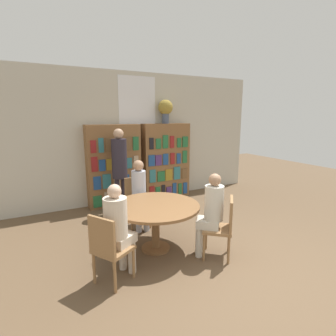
{
  "coord_description": "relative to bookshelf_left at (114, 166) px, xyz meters",
  "views": [
    {
      "loc": [
        -2.27,
        -2.39,
        2.03
      ],
      "look_at": [
        -0.01,
        1.89,
        1.05
      ],
      "focal_mm": 28.0,
      "sensor_mm": 36.0,
      "label": 1
    }
  ],
  "objects": [
    {
      "name": "wall_back",
      "position": [
        0.66,
        0.19,
        0.59
      ],
      "size": [
        6.4,
        0.07,
        3.0
      ],
      "color": "beige",
      "rests_on": "ground_plane"
    },
    {
      "name": "chair_near_camera",
      "position": [
        -0.91,
        -2.8,
        -0.41
      ],
      "size": [
        0.55,
        0.55,
        0.89
      ],
      "rotation": [
        0.0,
        0.0,
        -1.03
      ],
      "color": "olive",
      "rests_on": "ground_plane"
    },
    {
      "name": "reading_table",
      "position": [
        -0.05,
        -2.28,
        -0.3
      ],
      "size": [
        1.33,
        1.33,
        0.71
      ],
      "color": "brown",
      "rests_on": "ground_plane"
    },
    {
      "name": "bookshelf_left",
      "position": [
        0.0,
        0.0,
        0.0
      ],
      "size": [
        1.19,
        0.34,
        1.83
      ],
      "color": "brown",
      "rests_on": "ground_plane"
    },
    {
      "name": "ground_plane",
      "position": [
        0.66,
        -3.28,
        -0.91
      ],
      "size": [
        16.0,
        16.0,
        0.0
      ],
      "primitive_type": "plane",
      "color": "brown"
    },
    {
      "name": "seated_reader_left",
      "position": [
        0.03,
        -1.46,
        -0.2
      ],
      "size": [
        0.28,
        0.38,
        1.25
      ],
      "rotation": [
        0.0,
        0.0,
        -3.23
      ],
      "color": "#B2B7C6",
      "rests_on": "ground_plane"
    },
    {
      "name": "seated_reader_back",
      "position": [
        -0.75,
        -2.71,
        -0.21
      ],
      "size": [
        0.42,
        0.41,
        1.23
      ],
      "rotation": [
        0.0,
        0.0,
        -1.03
      ],
      "color": "beige",
      "rests_on": "ground_plane"
    },
    {
      "name": "flower_vase",
      "position": [
        1.31,
        0.0,
        1.27
      ],
      "size": [
        0.35,
        0.35,
        0.56
      ],
      "color": "#475166",
      "rests_on": "bookshelf_right"
    },
    {
      "name": "chair_left_side",
      "position": [
        0.04,
        -1.28,
        -0.41
      ],
      "size": [
        0.43,
        0.43,
        0.89
      ],
      "rotation": [
        0.0,
        0.0,
        -3.23
      ],
      "color": "olive",
      "rests_on": "ground_plane"
    },
    {
      "name": "seated_reader_right",
      "position": [
        0.57,
        -2.82,
        -0.21
      ],
      "size": [
        0.42,
        0.41,
        1.24
      ],
      "rotation": [
        0.0,
        0.0,
        0.86
      ],
      "color": "beige",
      "rests_on": "ground_plane"
    },
    {
      "name": "bookshelf_right",
      "position": [
        1.31,
        -0.0,
        -0.0
      ],
      "size": [
        1.19,
        0.34,
        1.83
      ],
      "color": "brown",
      "rests_on": "ground_plane"
    },
    {
      "name": "chair_far_side",
      "position": [
        0.71,
        -2.94,
        -0.41
      ],
      "size": [
        0.56,
        0.56,
        0.89
      ],
      "rotation": [
        0.0,
        0.0,
        0.86
      ],
      "color": "olive",
      "rests_on": "ground_plane"
    },
    {
      "name": "librarian_standing",
      "position": [
        -0.03,
        -0.5,
        0.18
      ],
      "size": [
        0.31,
        0.58,
        1.76
      ],
      "color": "#28232D",
      "rests_on": "ground_plane"
    }
  ]
}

